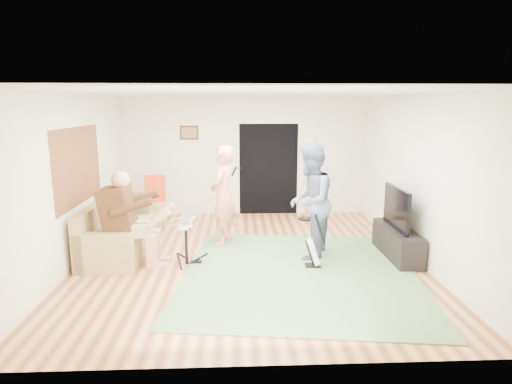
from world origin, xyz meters
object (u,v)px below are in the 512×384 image
singer (223,196)px  dining_chair (156,209)px  drum_kit (186,244)px  torchiere_lamp (307,165)px  tv_cabinet (397,243)px  television (396,208)px  sofa (116,235)px  guitar_spare (314,252)px  guitarist (310,202)px

singer → dining_chair: singer is taller
drum_kit → torchiere_lamp: 3.62m
dining_chair → drum_kit: bearing=-78.5°
torchiere_lamp → tv_cabinet: size_ratio=1.29×
dining_chair → tv_cabinet: size_ratio=0.76×
drum_kit → singer: singer is taller
dining_chair → television: size_ratio=1.04×
drum_kit → tv_cabinet: 3.50m
sofa → dining_chair: bearing=75.1°
sofa → guitar_spare: 3.43m
singer → television: singer is taller
guitarist → guitar_spare: size_ratio=2.20×
torchiere_lamp → sofa: bearing=-151.8°
guitarist → television: (1.42, -0.10, -0.10)m
singer → guitar_spare: 2.01m
guitar_spare → television: television is taller
drum_kit → guitarist: bearing=7.4°
guitar_spare → torchiere_lamp: 3.02m
sofa → drum_kit: 1.45m
sofa → tv_cabinet: sofa is taller
drum_kit → guitar_spare: bearing=-6.5°
guitar_spare → torchiere_lamp: size_ratio=0.48×
dining_chair → guitarist: bearing=-44.1°
singer → guitar_spare: bearing=69.6°
drum_kit → television: 3.49m
torchiere_lamp → dining_chair: bearing=-173.2°
singer → guitarist: guitarist is taller
drum_kit → tv_cabinet: bearing=2.6°
drum_kit → dining_chair: bearing=111.6°
torchiere_lamp → tv_cabinet: 2.88m
sofa → torchiere_lamp: bearing=28.2°
drum_kit → guitar_spare: (2.02, -0.23, -0.08)m
singer → sofa: bearing=-59.4°
guitar_spare → sofa: bearing=165.1°
sofa → television: television is taller
singer → torchiere_lamp: (1.77, 1.60, 0.34)m
guitarist → television: 1.43m
sofa → torchiere_lamp: 4.24m
singer → tv_cabinet: size_ratio=1.29×
drum_kit → dining_chair: size_ratio=0.71×
singer → tv_cabinet: (2.93, -0.84, -0.65)m
singer → torchiere_lamp: bearing=152.1°
sofa → dining_chair: dining_chair is taller
singer → guitarist: 1.63m
sofa → torchiere_lamp: size_ratio=1.21×
singer → television: size_ratio=1.77×
torchiere_lamp → television: 2.71m
tv_cabinet → drum_kit: bearing=-177.4°
dining_chair → guitar_spare: bearing=-50.3°
singer → torchiere_lamp: singer is taller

